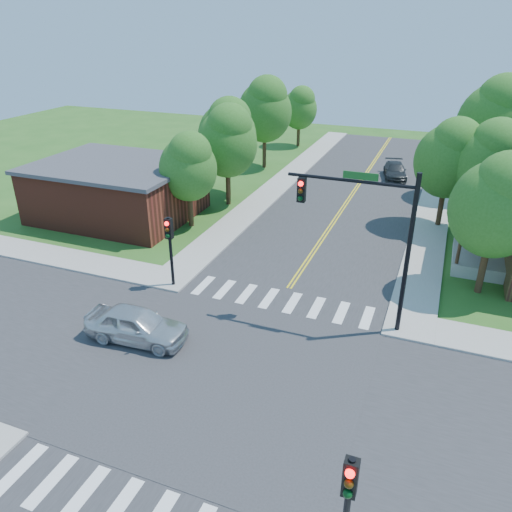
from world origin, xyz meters
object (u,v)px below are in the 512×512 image
at_px(car_silver, 136,325).
at_px(signal_pole_se, 348,496).
at_px(signal_mast_ne, 369,224).
at_px(signal_pole_nw, 170,239).
at_px(car_dgrey, 395,171).

bearing_deg(car_silver, signal_pole_se, -126.01).
distance_m(signal_mast_ne, signal_pole_se, 11.55).
relative_size(signal_mast_ne, signal_pole_nw, 1.89).
relative_size(signal_mast_ne, car_dgrey, 1.59).
xyz_separation_m(signal_pole_nw, car_silver, (0.95, -4.66, -1.91)).
bearing_deg(signal_pole_nw, car_dgrey, 71.09).
xyz_separation_m(signal_pole_se, car_silver, (-10.25, 6.54, -1.91)).
bearing_deg(signal_mast_ne, signal_pole_nw, -179.93).
xyz_separation_m(signal_mast_ne, car_silver, (-8.56, -4.67, -4.10)).
distance_m(car_silver, car_dgrey, 29.10).
relative_size(signal_mast_ne, car_silver, 1.59).
bearing_deg(car_dgrey, car_silver, -116.04).
bearing_deg(signal_pole_nw, signal_mast_ne, 0.07).
bearing_deg(car_dgrey, signal_pole_nw, -120.80).
bearing_deg(signal_mast_ne, signal_pole_se, -81.44).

